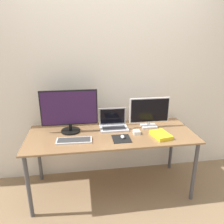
% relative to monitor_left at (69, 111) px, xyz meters
% --- Properties ---
extents(ground_plane, '(12.00, 12.00, 0.00)m').
position_rel_monitor_left_xyz_m(ground_plane, '(0.44, -0.48, -0.97)').
color(ground_plane, '#8C7051').
extents(wall_back, '(7.00, 0.05, 2.50)m').
position_rel_monitor_left_xyz_m(wall_back, '(0.44, 0.31, 0.28)').
color(wall_back, silver).
rests_on(wall_back, ground_plane).
extents(desk, '(1.82, 0.72, 0.73)m').
position_rel_monitor_left_xyz_m(desk, '(0.44, -0.12, -0.32)').
color(desk, olive).
rests_on(desk, ground_plane).
extents(monitor_left, '(0.61, 0.21, 0.47)m').
position_rel_monitor_left_xyz_m(monitor_left, '(0.00, 0.00, 0.00)').
color(monitor_left, black).
rests_on(monitor_left, desk).
extents(monitor_right, '(0.47, 0.12, 0.35)m').
position_rel_monitor_left_xyz_m(monitor_right, '(0.91, 0.00, -0.06)').
color(monitor_right, silver).
rests_on(monitor_right, desk).
extents(laptop, '(0.32, 0.22, 0.22)m').
position_rel_monitor_left_xyz_m(laptop, '(0.49, 0.04, -0.19)').
color(laptop, silver).
rests_on(laptop, desk).
extents(keyboard, '(0.37, 0.16, 0.02)m').
position_rel_monitor_left_xyz_m(keyboard, '(0.04, -0.25, -0.24)').
color(keyboard, silver).
rests_on(keyboard, desk).
extents(mousepad, '(0.19, 0.20, 0.00)m').
position_rel_monitor_left_xyz_m(mousepad, '(0.53, -0.27, -0.25)').
color(mousepad, black).
rests_on(mousepad, desk).
extents(mouse, '(0.04, 0.06, 0.03)m').
position_rel_monitor_left_xyz_m(mouse, '(0.54, -0.26, -0.23)').
color(mouse, silver).
rests_on(mouse, mousepad).
extents(book, '(0.20, 0.26, 0.04)m').
position_rel_monitor_left_xyz_m(book, '(0.95, -0.28, -0.23)').
color(book, yellow).
rests_on(book, desk).
extents(power_brick, '(0.07, 0.08, 0.04)m').
position_rel_monitor_left_xyz_m(power_brick, '(0.72, -0.16, -0.23)').
color(power_brick, white).
rests_on(power_brick, desk).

